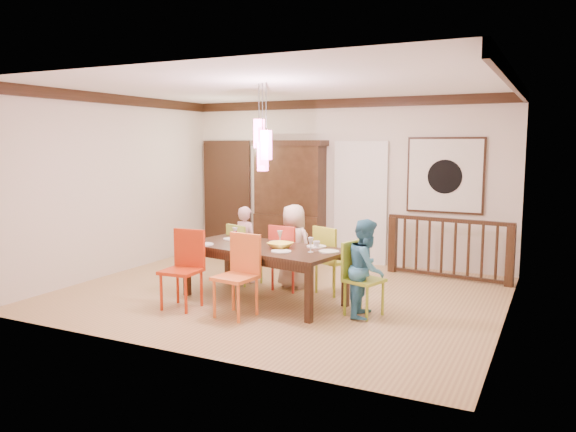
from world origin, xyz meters
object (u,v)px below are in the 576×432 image
at_px(balustrade, 448,247).
at_px(person_far_mid, 294,246).
at_px(chair_far_left, 246,249).
at_px(person_end_right, 367,268).
at_px(chair_end_right, 364,274).
at_px(person_far_left, 246,244).
at_px(china_hutch, 290,200).
at_px(dining_table, 263,252).

bearing_deg(balustrade, person_far_mid, -134.75).
xyz_separation_m(chair_far_left, person_end_right, (2.16, -0.76, 0.08)).
xyz_separation_m(chair_end_right, balustrade, (0.58, 2.41, -0.02)).
bearing_deg(person_far_left, balustrade, -137.28).
bearing_deg(chair_end_right, chair_far_left, 87.99).
bearing_deg(chair_end_right, person_end_right, -92.61).
bearing_deg(person_end_right, china_hutch, 32.68).
relative_size(dining_table, person_end_right, 1.96).
xyz_separation_m(dining_table, chair_far_left, (-0.69, 0.71, -0.15)).
distance_m(dining_table, chair_end_right, 1.44).
height_order(chair_far_left, balustrade, balustrade).
distance_m(person_far_left, person_end_right, 2.36).
distance_m(chair_far_left, balustrade, 3.18).
relative_size(chair_end_right, person_far_mid, 0.74).
xyz_separation_m(chair_end_right, person_far_left, (-2.18, 0.83, 0.06)).
distance_m(dining_table, person_far_left, 1.09).
bearing_deg(dining_table, person_far_left, 143.15).
height_order(dining_table, person_far_left, person_far_left).
xyz_separation_m(chair_far_left, china_hutch, (-0.23, 2.01, 0.57)).
bearing_deg(china_hutch, dining_table, -71.28).
xyz_separation_m(balustrade, person_far_left, (-2.76, -1.57, 0.09)).
distance_m(dining_table, china_hutch, 2.90).
distance_m(balustrade, person_far_left, 3.18).
bearing_deg(chair_end_right, balustrade, 3.76).
bearing_deg(person_far_mid, person_far_left, 11.82).
xyz_separation_m(dining_table, person_far_mid, (0.07, 0.80, -0.05)).
xyz_separation_m(dining_table, person_far_left, (-0.74, 0.80, -0.08)).
relative_size(chair_far_left, person_far_mid, 0.74).
distance_m(chair_end_right, china_hutch, 3.67).
height_order(dining_table, china_hutch, china_hutch).
relative_size(china_hutch, person_far_mid, 1.76).
bearing_deg(person_far_mid, chair_far_left, 18.25).
relative_size(dining_table, balustrade, 1.19).
xyz_separation_m(chair_end_right, person_end_right, (0.03, -0.01, 0.08)).
bearing_deg(chair_far_left, china_hutch, -64.06).
bearing_deg(dining_table, chair_end_right, 8.77).
bearing_deg(china_hutch, person_far_mid, -62.66).
relative_size(chair_end_right, person_end_right, 0.76).
bearing_deg(person_end_right, balustrade, -20.94).
distance_m(dining_table, person_end_right, 1.47).
relative_size(china_hutch, balustrade, 1.10).
distance_m(dining_table, chair_far_left, 1.00).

